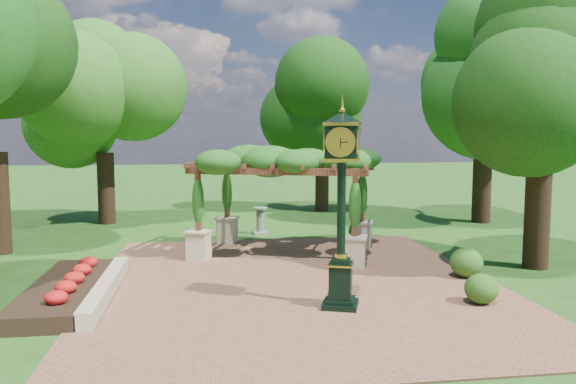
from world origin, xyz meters
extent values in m
plane|color=#1E4714|center=(0.00, 0.00, 0.00)|extent=(120.00, 120.00, 0.00)
cube|color=brown|center=(0.00, 1.00, 0.02)|extent=(10.00, 12.00, 0.04)
cube|color=#C6B793|center=(-4.60, 0.50, 0.20)|extent=(0.35, 5.00, 0.40)
cube|color=red|center=(-5.50, 0.50, 0.18)|extent=(1.50, 5.00, 0.36)
cube|color=black|center=(0.62, -1.17, 0.10)|extent=(0.96, 0.96, 0.11)
cube|color=black|center=(0.62, -1.17, 0.61)|extent=(0.60, 0.60, 0.85)
cube|color=gold|center=(0.62, -1.17, 0.98)|extent=(0.67, 0.67, 0.04)
cylinder|color=black|center=(0.62, -1.17, 2.21)|extent=(0.24, 0.24, 2.17)
cube|color=black|center=(0.62, -1.17, 3.63)|extent=(0.84, 0.84, 0.66)
cylinder|color=white|center=(0.51, -1.49, 3.63)|extent=(0.54, 0.22, 0.57)
cone|color=black|center=(0.62, -1.17, 4.15)|extent=(1.08, 1.08, 0.24)
sphere|color=gold|center=(0.62, -1.17, 4.29)|extent=(0.13, 0.13, 0.13)
cube|color=beige|center=(-2.49, 4.00, 0.46)|extent=(0.78, 0.78, 0.84)
cube|color=brown|center=(-2.49, 4.00, 1.79)|extent=(0.19, 0.19, 1.73)
cube|color=beige|center=(1.89, 2.41, 0.46)|extent=(0.78, 0.78, 0.84)
cube|color=brown|center=(1.89, 2.41, 1.79)|extent=(0.19, 0.19, 1.73)
cube|color=beige|center=(-1.54, 6.63, 0.46)|extent=(0.78, 0.78, 0.84)
cube|color=brown|center=(-1.54, 6.63, 1.79)|extent=(0.19, 0.19, 1.73)
cube|color=beige|center=(2.85, 5.04, 0.46)|extent=(0.78, 0.78, 0.84)
cube|color=brown|center=(2.85, 5.04, 1.79)|extent=(0.19, 0.19, 1.73)
cube|color=brown|center=(-0.30, 3.21, 2.73)|extent=(5.13, 1.97, 0.21)
cube|color=brown|center=(0.66, 5.84, 2.73)|extent=(5.13, 1.97, 0.21)
ellipsoid|color=#1D5117|center=(0.18, 4.52, 2.98)|extent=(6.23, 5.00, 0.93)
cube|color=gray|center=(-0.22, 8.27, 0.05)|extent=(0.64, 0.64, 0.10)
cylinder|color=gray|center=(-0.22, 8.27, 0.51)|extent=(0.33, 0.33, 0.93)
cylinder|color=gray|center=(-0.22, 8.27, 1.00)|extent=(0.61, 0.61, 0.05)
ellipsoid|color=#275217|center=(3.78, -1.39, 0.37)|extent=(0.77, 0.77, 0.67)
ellipsoid|color=#265417|center=(4.52, 0.87, 0.43)|extent=(1.07, 1.07, 0.77)
ellipsoid|color=#2B681E|center=(3.09, 6.14, 0.40)|extent=(1.02, 1.02, 0.72)
cylinder|color=#301D13|center=(-6.47, 11.84, 1.51)|extent=(0.71, 0.71, 3.02)
ellipsoid|color=#2A5D1A|center=(-6.47, 11.84, 5.40)|extent=(4.37, 4.37, 4.77)
cylinder|color=#362315|center=(3.47, 14.51, 1.52)|extent=(0.68, 0.68, 3.05)
ellipsoid|color=#13380E|center=(3.47, 14.51, 5.45)|extent=(4.19, 4.19, 4.81)
cylinder|color=#301E12|center=(9.55, 9.84, 1.89)|extent=(0.79, 0.79, 3.78)
ellipsoid|color=#1D5317|center=(9.55, 9.84, 6.76)|extent=(4.83, 4.83, 5.96)
cylinder|color=#301E13|center=(7.02, 1.72, 1.61)|extent=(0.70, 0.70, 3.22)
ellipsoid|color=#14380E|center=(7.02, 1.72, 5.77)|extent=(3.95, 3.95, 5.09)
camera|label=1|loc=(-2.24, -12.80, 3.78)|focal=35.00mm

